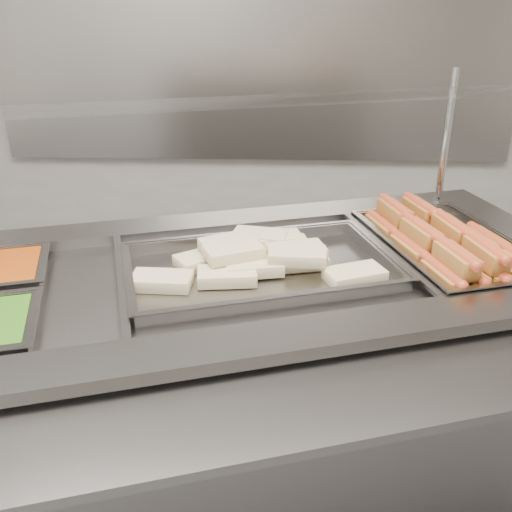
{
  "coord_description": "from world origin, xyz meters",
  "views": [
    {
      "loc": [
        0.13,
        -0.94,
        1.51
      ],
      "look_at": [
        0.08,
        0.38,
        0.9
      ],
      "focal_mm": 40.0,
      "sensor_mm": 36.0,
      "label": 1
    }
  ],
  "objects_px": {
    "pan_hotdogs": "(447,255)",
    "pan_wraps": "(260,272)",
    "steam_counter": "(240,403)",
    "sneeze_guard": "(218,110)"
  },
  "relations": [
    {
      "from": "pan_hotdogs",
      "to": "pan_wraps",
      "type": "xyz_separation_m",
      "value": [
        -0.53,
        -0.16,
        0.01
      ]
    },
    {
      "from": "pan_wraps",
      "to": "pan_hotdogs",
      "type": "bearing_deg",
      "value": 16.74
    },
    {
      "from": "steam_counter",
      "to": "pan_hotdogs",
      "type": "bearing_deg",
      "value": 16.74
    },
    {
      "from": "steam_counter",
      "to": "sneeze_guard",
      "type": "relative_size",
      "value": 1.23
    },
    {
      "from": "steam_counter",
      "to": "pan_hotdogs",
      "type": "xyz_separation_m",
      "value": [
        0.58,
        0.18,
        0.4
      ]
    },
    {
      "from": "pan_hotdogs",
      "to": "sneeze_guard",
      "type": "bearing_deg",
      "value": 177.46
    },
    {
      "from": "pan_hotdogs",
      "to": "pan_wraps",
      "type": "relative_size",
      "value": 0.82
    },
    {
      "from": "pan_wraps",
      "to": "sneeze_guard",
      "type": "bearing_deg",
      "value": 122.09
    },
    {
      "from": "steam_counter",
      "to": "pan_wraps",
      "type": "bearing_deg",
      "value": 16.74
    },
    {
      "from": "steam_counter",
      "to": "sneeze_guard",
      "type": "height_order",
      "value": "sneeze_guard"
    }
  ]
}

